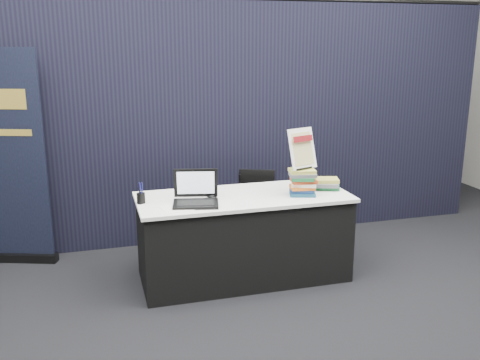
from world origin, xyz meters
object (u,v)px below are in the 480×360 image
(display_table, at_px, (244,237))
(info_sign, at_px, (302,149))
(book_stack_short, at_px, (326,184))
(stacking_chair, at_px, (261,209))
(laptop, at_px, (194,196))
(book_stack_tall, at_px, (303,182))
(pullup_banner, at_px, (4,171))

(display_table, relative_size, info_sign, 5.10)
(book_stack_short, bearing_deg, info_sign, -160.37)
(info_sign, bearing_deg, stacking_chair, 85.69)
(book_stack_short, relative_size, stacking_chair, 0.33)
(laptop, xyz_separation_m, book_stack_tall, (0.93, -0.01, 0.05))
(pullup_banner, height_order, stacking_chair, pullup_banner)
(laptop, relative_size, info_sign, 1.14)
(stacking_chair, bearing_deg, book_stack_short, -25.27)
(book_stack_tall, height_order, pullup_banner, pullup_banner)
(info_sign, xyz_separation_m, stacking_chair, (-0.16, 0.60, -0.69))
(laptop, xyz_separation_m, book_stack_short, (1.21, 0.12, -0.02))
(book_stack_tall, relative_size, stacking_chair, 0.30)
(display_table, bearing_deg, book_stack_short, 0.01)
(pullup_banner, bearing_deg, laptop, -15.62)
(book_stack_tall, relative_size, info_sign, 0.68)
(book_stack_tall, bearing_deg, pullup_banner, 156.48)
(display_table, distance_m, book_stack_tall, 0.70)
(book_stack_tall, bearing_deg, laptop, 179.11)
(book_stack_tall, height_order, info_sign, info_sign)
(laptop, distance_m, pullup_banner, 1.88)
(book_stack_short, bearing_deg, book_stack_tall, -155.06)
(book_stack_short, bearing_deg, display_table, -179.99)
(book_stack_short, bearing_deg, stacking_chair, 131.60)
(info_sign, bearing_deg, display_table, 148.90)
(display_table, distance_m, pullup_banner, 2.26)
(pullup_banner, xyz_separation_m, stacking_chair, (2.32, -0.45, -0.42))
(book_stack_short, height_order, info_sign, info_sign)
(laptop, distance_m, book_stack_tall, 0.93)
(laptop, xyz_separation_m, pullup_banner, (-1.55, 1.06, 0.06))
(info_sign, bearing_deg, laptop, 161.65)
(laptop, height_order, pullup_banner, pullup_banner)
(book_stack_short, height_order, stacking_chair, book_stack_short)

